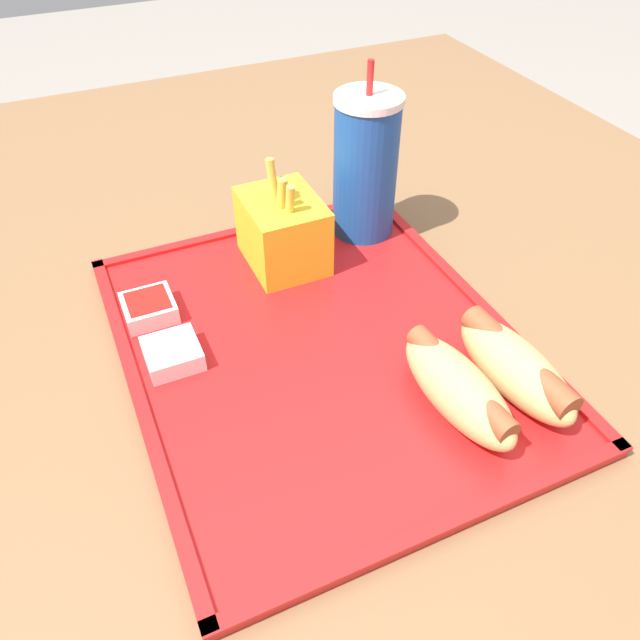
{
  "coord_description": "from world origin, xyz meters",
  "views": [
    {
      "loc": [
        0.39,
        -0.2,
        1.14
      ],
      "look_at": [
        0.0,
        -0.02,
        0.76
      ],
      "focal_mm": 35.0,
      "sensor_mm": 36.0,
      "label": 1
    }
  ],
  "objects_px": {
    "hot_dog_near": "(458,388)",
    "sauce_cup_mayo": "(172,353)",
    "fries_carton": "(283,231)",
    "soda_cup": "(365,167)",
    "hot_dog_far": "(516,367)",
    "sauce_cup_ketchup": "(149,307)"
  },
  "relations": [
    {
      "from": "soda_cup",
      "to": "fries_carton",
      "type": "bearing_deg",
      "value": -79.12
    },
    {
      "from": "soda_cup",
      "to": "fries_carton",
      "type": "distance_m",
      "value": 0.12
    },
    {
      "from": "fries_carton",
      "to": "sauce_cup_mayo",
      "type": "distance_m",
      "value": 0.18
    },
    {
      "from": "hot_dog_near",
      "to": "sauce_cup_ketchup",
      "type": "distance_m",
      "value": 0.31
    },
    {
      "from": "soda_cup",
      "to": "hot_dog_far",
      "type": "height_order",
      "value": "soda_cup"
    },
    {
      "from": "hot_dog_near",
      "to": "fries_carton",
      "type": "xyz_separation_m",
      "value": [
        -0.26,
        -0.05,
        0.01
      ]
    },
    {
      "from": "fries_carton",
      "to": "sauce_cup_mayo",
      "type": "relative_size",
      "value": 2.51
    },
    {
      "from": "sauce_cup_ketchup",
      "to": "fries_carton",
      "type": "bearing_deg",
      "value": 101.03
    },
    {
      "from": "soda_cup",
      "to": "sauce_cup_mayo",
      "type": "height_order",
      "value": "soda_cup"
    },
    {
      "from": "hot_dog_near",
      "to": "fries_carton",
      "type": "height_order",
      "value": "fries_carton"
    },
    {
      "from": "soda_cup",
      "to": "sauce_cup_ketchup",
      "type": "bearing_deg",
      "value": -79.03
    },
    {
      "from": "hot_dog_far",
      "to": "fries_carton",
      "type": "relative_size",
      "value": 1.12
    },
    {
      "from": "soda_cup",
      "to": "hot_dog_near",
      "type": "relative_size",
      "value": 1.41
    },
    {
      "from": "sauce_cup_ketchup",
      "to": "hot_dog_far",
      "type": "bearing_deg",
      "value": 49.75
    },
    {
      "from": "soda_cup",
      "to": "hot_dog_near",
      "type": "xyz_separation_m",
      "value": [
        0.28,
        -0.05,
        -0.05
      ]
    },
    {
      "from": "hot_dog_near",
      "to": "sauce_cup_mayo",
      "type": "xyz_separation_m",
      "value": [
        -0.15,
        -0.2,
        -0.02
      ]
    },
    {
      "from": "hot_dog_near",
      "to": "sauce_cup_ketchup",
      "type": "xyz_separation_m",
      "value": [
        -0.23,
        -0.21,
        -0.02
      ]
    },
    {
      "from": "sauce_cup_mayo",
      "to": "hot_dog_near",
      "type": "bearing_deg",
      "value": 52.94
    },
    {
      "from": "hot_dog_near",
      "to": "sauce_cup_ketchup",
      "type": "bearing_deg",
      "value": -137.26
    },
    {
      "from": "soda_cup",
      "to": "sauce_cup_ketchup",
      "type": "height_order",
      "value": "soda_cup"
    },
    {
      "from": "soda_cup",
      "to": "hot_dog_far",
      "type": "bearing_deg",
      "value": 0.88
    },
    {
      "from": "sauce_cup_mayo",
      "to": "sauce_cup_ketchup",
      "type": "xyz_separation_m",
      "value": [
        -0.07,
        -0.01,
        0.0
      ]
    }
  ]
}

